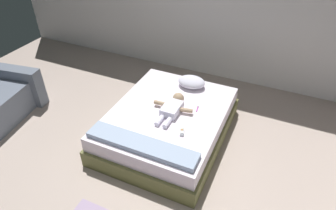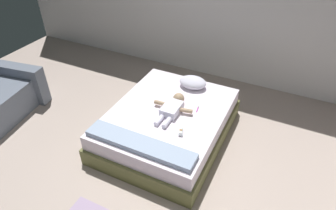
{
  "view_description": "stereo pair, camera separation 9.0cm",
  "coord_description": "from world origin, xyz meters",
  "px_view_note": "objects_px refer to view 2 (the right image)",
  "views": [
    {
      "loc": [
        1.41,
        -1.75,
        2.83
      ],
      "look_at": [
        0.14,
        1.06,
        0.54
      ],
      "focal_mm": 31.4,
      "sensor_mm": 36.0,
      "label": 1
    },
    {
      "loc": [
        1.49,
        -1.71,
        2.83
      ],
      "look_at": [
        0.14,
        1.06,
        0.54
      ],
      "focal_mm": 31.4,
      "sensor_mm": 36.0,
      "label": 2
    }
  ],
  "objects_px": {
    "bed": "(168,124)",
    "baby_bottle": "(181,131)",
    "pillow": "(193,82)",
    "baby": "(173,107)",
    "toothbrush": "(198,109)"
  },
  "relations": [
    {
      "from": "bed",
      "to": "baby_bottle",
      "type": "relative_size",
      "value": 15.6
    },
    {
      "from": "pillow",
      "to": "baby_bottle",
      "type": "xyz_separation_m",
      "value": [
        0.26,
        -1.02,
        -0.05
      ]
    },
    {
      "from": "pillow",
      "to": "baby",
      "type": "relative_size",
      "value": 0.62
    },
    {
      "from": "pillow",
      "to": "baby_bottle",
      "type": "height_order",
      "value": "pillow"
    },
    {
      "from": "pillow",
      "to": "baby_bottle",
      "type": "bearing_deg",
      "value": -75.47
    },
    {
      "from": "bed",
      "to": "baby",
      "type": "xyz_separation_m",
      "value": [
        0.05,
        0.03,
        0.29
      ]
    },
    {
      "from": "bed",
      "to": "toothbrush",
      "type": "xyz_separation_m",
      "value": [
        0.34,
        0.21,
        0.24
      ]
    },
    {
      "from": "baby",
      "to": "toothbrush",
      "type": "xyz_separation_m",
      "value": [
        0.29,
        0.17,
        -0.05
      ]
    },
    {
      "from": "pillow",
      "to": "toothbrush",
      "type": "xyz_separation_m",
      "value": [
        0.27,
        -0.49,
        -0.07
      ]
    },
    {
      "from": "pillow",
      "to": "baby_bottle",
      "type": "distance_m",
      "value": 1.06
    },
    {
      "from": "toothbrush",
      "to": "baby_bottle",
      "type": "xyz_separation_m",
      "value": [
        -0.01,
        -0.54,
        0.02
      ]
    },
    {
      "from": "baby_bottle",
      "to": "baby",
      "type": "bearing_deg",
      "value": 127.69
    },
    {
      "from": "toothbrush",
      "to": "pillow",
      "type": "bearing_deg",
      "value": 119.21
    },
    {
      "from": "bed",
      "to": "toothbrush",
      "type": "relative_size",
      "value": 15.29
    },
    {
      "from": "baby",
      "to": "pillow",
      "type": "bearing_deg",
      "value": 88.76
    }
  ]
}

